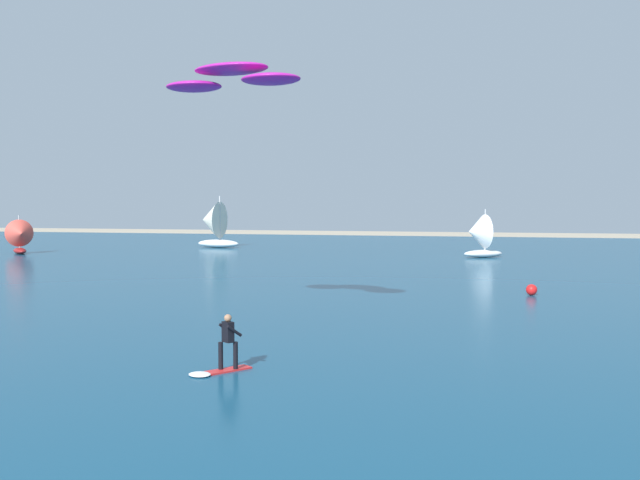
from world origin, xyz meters
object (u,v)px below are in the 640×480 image
at_px(sailboat_near_shore, 478,235).
at_px(sailboat_mid_left, 20,236).
at_px(kitesurfer, 222,351).
at_px(kite, 231,77).
at_px(sailboat_mid_right, 212,224).
at_px(marker_buoy, 532,290).

bearing_deg(sailboat_near_shore, sailboat_mid_left, -173.11).
xyz_separation_m(kitesurfer, kite, (-2.31, 7.43, 9.21)).
xyz_separation_m(kitesurfer, sailboat_mid_left, (-34.08, 38.93, 1.04)).
height_order(sailboat_mid_right, marker_buoy, sailboat_mid_right).
xyz_separation_m(sailboat_mid_left, marker_buoy, (44.12, -19.58, -1.35)).
relative_size(sailboat_mid_left, sailboat_near_shore, 0.85).
bearing_deg(kitesurfer, sailboat_mid_right, 111.28).
distance_m(kitesurfer, sailboat_mid_left, 51.75).
xyz_separation_m(kitesurfer, marker_buoy, (10.04, 19.35, -0.31)).
bearing_deg(sailboat_mid_right, sailboat_near_shore, -15.22).
relative_size(sailboat_near_shore, marker_buoy, 7.24).
bearing_deg(kitesurfer, sailboat_near_shore, 80.59).
xyz_separation_m(kite, sailboat_mid_left, (-31.77, 31.50, -8.17)).
distance_m(kite, marker_buoy, 19.63).
bearing_deg(sailboat_mid_right, sailboat_mid_left, -138.59).
distance_m(sailboat_near_shore, marker_buoy, 24.78).
bearing_deg(marker_buoy, sailboat_mid_right, 133.19).
bearing_deg(sailboat_near_shore, kite, -104.71).
bearing_deg(sailboat_mid_left, sailboat_mid_right, 41.41).
relative_size(sailboat_mid_left, marker_buoy, 6.16).
bearing_deg(sailboat_mid_left, sailboat_near_shore, 6.89).
xyz_separation_m(sailboat_mid_left, sailboat_mid_right, (14.08, 12.42, 0.84)).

